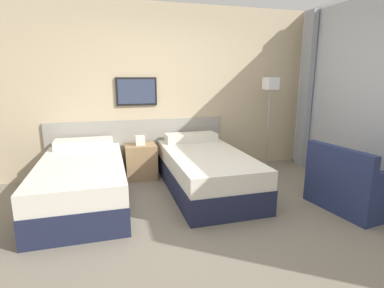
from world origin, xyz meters
name	(u,v)px	position (x,y,z in m)	size (l,w,h in m)	color
ground_plane	(213,222)	(0.00, 0.00, 0.00)	(16.00, 16.00, 0.00)	slate
wall_headboard	(170,94)	(-0.04, 2.03, 1.30)	(10.00, 0.10, 2.70)	#C6B28E
bed_near_door	(82,181)	(-1.41, 0.97, 0.28)	(1.03, 2.03, 0.68)	#1E233D
bed_near_window	(206,170)	(0.24, 0.97, 0.28)	(1.03, 2.03, 0.68)	#1E233D
nightstand	(141,161)	(-0.59, 1.73, 0.28)	(0.48, 0.40, 0.68)	#9E7A51
floor_lamp	(270,96)	(1.56, 1.58, 1.26)	(0.24, 0.24, 1.57)	#9E9993
armchair	(352,187)	(1.75, -0.11, 0.27)	(0.82, 0.98, 0.79)	navy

